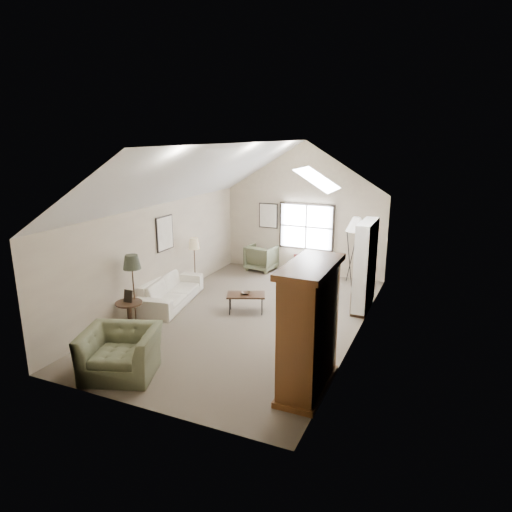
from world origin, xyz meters
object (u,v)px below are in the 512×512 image
at_px(armchair_near, 121,352).
at_px(coffee_table, 246,303).
at_px(side_table, 130,315).
at_px(armoire, 309,328).
at_px(side_chair, 300,273).
at_px(armchair_far, 262,257).
at_px(sofa, 171,291).

xyz_separation_m(armchair_near, coffee_table, (0.82, 3.54, -0.19)).
bearing_deg(coffee_table, armchair_near, -103.04).
bearing_deg(side_table, armoire, -10.77).
bearing_deg(side_chair, armoire, -89.65).
xyz_separation_m(armchair_far, side_chair, (1.71, -1.34, 0.09)).
bearing_deg(sofa, armchair_far, -25.58).
distance_m(armoire, armchair_far, 7.03).
relative_size(armoire, armchair_near, 1.71).
height_order(armchair_far, side_table, armchair_far).
height_order(sofa, side_table, sofa).
relative_size(side_table, side_chair, 0.61).
bearing_deg(armoire, side_table, 169.23).
xyz_separation_m(armoire, side_chair, (-1.71, 4.76, -0.61)).
bearing_deg(armchair_near, sofa, 89.99).
relative_size(armoire, sofa, 0.93).
xyz_separation_m(armoire, armchair_near, (-3.20, -0.87, -0.68)).
bearing_deg(armchair_far, sofa, 81.95).
height_order(armchair_near, side_table, armchair_near).
bearing_deg(coffee_table, sofa, -173.39).
xyz_separation_m(armchair_far, side_table, (-0.95, -5.27, -0.10)).
bearing_deg(armchair_far, coffee_table, 113.41).
bearing_deg(armoire, side_chair, 109.78).
xyz_separation_m(sofa, coffee_table, (2.00, 0.23, -0.11)).
distance_m(armchair_far, coffee_table, 3.59).
xyz_separation_m(sofa, armchair_near, (1.18, -3.30, 0.07)).
bearing_deg(sofa, armchair_near, -171.38).
height_order(armoire, side_table, armoire).
bearing_deg(side_chair, armchair_far, 122.56).
distance_m(coffee_table, side_table, 2.71).
height_order(side_table, side_chair, side_chair).
xyz_separation_m(armchair_near, side_chair, (1.49, 5.63, 0.07)).
distance_m(sofa, side_table, 1.60).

